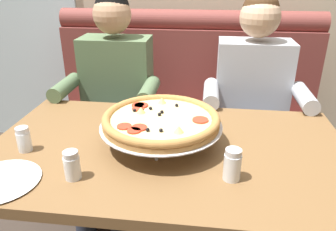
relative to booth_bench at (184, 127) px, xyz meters
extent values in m
cube|color=brown|center=(0.00, -0.13, -0.17)|extent=(1.75, 0.60, 0.46)
cube|color=brown|center=(0.00, 0.26, 0.29)|extent=(1.75, 0.18, 0.65)
cylinder|color=brown|center=(0.00, 0.26, 0.66)|extent=(1.75, 0.14, 0.14)
cube|color=brown|center=(0.00, -0.88, 0.33)|extent=(1.38, 0.82, 0.04)
cylinder|color=black|center=(-0.62, -0.54, -0.04)|extent=(0.06, 0.06, 0.71)
cylinder|color=black|center=(0.62, -0.54, -0.04)|extent=(0.06, 0.06, 0.71)
cube|color=#2D3342|center=(-0.39, -0.38, 0.14)|extent=(0.34, 0.40, 0.15)
cylinder|color=#2D3342|center=(-0.49, -0.63, -0.17)|extent=(0.11, 0.11, 0.46)
cylinder|color=#2D3342|center=(-0.29, -0.63, -0.17)|extent=(0.11, 0.11, 0.46)
cube|color=#56704C|center=(-0.39, -0.16, 0.34)|extent=(0.40, 0.22, 0.56)
cylinder|color=#56704C|center=(-0.62, -0.38, 0.39)|extent=(0.08, 0.28, 0.08)
cylinder|color=#56704C|center=(-0.16, -0.38, 0.39)|extent=(0.08, 0.28, 0.08)
sphere|color=tan|center=(-0.39, -0.18, 0.75)|extent=(0.21, 0.21, 0.21)
sphere|color=black|center=(-0.39, -0.17, 0.78)|extent=(0.19, 0.19, 0.19)
cube|color=#2D3342|center=(0.39, -0.38, 0.14)|extent=(0.34, 0.40, 0.15)
cylinder|color=#2D3342|center=(0.29, -0.63, -0.17)|extent=(0.11, 0.11, 0.46)
cylinder|color=#2D3342|center=(0.49, -0.63, -0.17)|extent=(0.11, 0.11, 0.46)
cube|color=#B2B7C1|center=(0.39, -0.16, 0.34)|extent=(0.40, 0.22, 0.56)
cylinder|color=#B2B7C1|center=(0.16, -0.38, 0.39)|extent=(0.08, 0.28, 0.08)
cylinder|color=#B2B7C1|center=(0.62, -0.38, 0.39)|extent=(0.08, 0.28, 0.08)
sphere|color=#DBB28E|center=(0.39, -0.18, 0.75)|extent=(0.21, 0.21, 0.21)
sphere|color=#472D19|center=(0.39, -0.17, 0.78)|extent=(0.19, 0.19, 0.19)
cylinder|color=silver|center=(-0.03, -0.98, 0.39)|extent=(0.01, 0.01, 0.08)
cylinder|color=silver|center=(-0.13, -0.80, 0.39)|extent=(0.01, 0.01, 0.08)
cylinder|color=silver|center=(0.08, -0.80, 0.39)|extent=(0.01, 0.01, 0.08)
torus|color=silver|center=(-0.03, -0.86, 0.42)|extent=(0.25, 0.25, 0.01)
cylinder|color=silver|center=(-0.03, -0.86, 0.43)|extent=(0.47, 0.47, 0.00)
cylinder|color=#B77F42|center=(-0.03, -0.86, 0.44)|extent=(0.44, 0.44, 0.02)
torus|color=#B77F42|center=(-0.03, -0.86, 0.46)|extent=(0.45, 0.45, 0.03)
cylinder|color=beige|center=(-0.03, -0.86, 0.46)|extent=(0.38, 0.38, 0.01)
cylinder|color=red|center=(-0.12, -0.75, 0.46)|extent=(0.06, 0.06, 0.01)
cylinder|color=red|center=(-0.10, -0.98, 0.46)|extent=(0.05, 0.05, 0.01)
cylinder|color=red|center=(-0.13, -0.79, 0.46)|extent=(0.05, 0.05, 0.01)
cylinder|color=red|center=(-0.14, -0.75, 0.46)|extent=(0.05, 0.05, 0.01)
cylinder|color=red|center=(0.12, -0.86, 0.46)|extent=(0.06, 0.06, 0.01)
cylinder|color=red|center=(-0.09, -0.96, 0.46)|extent=(0.06, 0.06, 0.01)
cylinder|color=red|center=(-0.15, -0.95, 0.46)|extent=(0.05, 0.05, 0.01)
sphere|color=black|center=(0.02, -0.74, 0.47)|extent=(0.01, 0.01, 0.01)
sphere|color=black|center=(-0.06, -0.97, 0.47)|extent=(0.01, 0.01, 0.01)
sphere|color=black|center=(-0.03, -0.82, 0.47)|extent=(0.01, 0.01, 0.01)
sphere|color=black|center=(-0.14, -0.81, 0.47)|extent=(0.01, 0.01, 0.01)
sphere|color=black|center=(-0.01, -0.97, 0.47)|extent=(0.01, 0.01, 0.01)
sphere|color=black|center=(-0.04, -0.84, 0.47)|extent=(0.01, 0.01, 0.01)
sphere|color=black|center=(-0.08, -0.78, 0.47)|extent=(0.01, 0.01, 0.01)
cone|color=#CCC675|center=(0.05, -0.97, 0.47)|extent=(0.04, 0.04, 0.02)
cone|color=#CCC675|center=(-0.04, -0.71, 0.47)|extent=(0.04, 0.04, 0.02)
cone|color=#CCC675|center=(-0.11, -0.82, 0.47)|extent=(0.04, 0.04, 0.02)
cylinder|color=white|center=(-0.53, -0.97, 0.39)|extent=(0.05, 0.05, 0.08)
cylinder|color=#A82D19|center=(-0.53, -0.97, 0.37)|extent=(0.04, 0.04, 0.03)
cylinder|color=silver|center=(-0.53, -0.97, 0.44)|extent=(0.05, 0.05, 0.02)
cylinder|color=white|center=(-0.28, -1.12, 0.39)|extent=(0.05, 0.05, 0.08)
cylinder|color=#4C6633|center=(-0.28, -1.12, 0.38)|extent=(0.04, 0.04, 0.05)
cylinder|color=silver|center=(-0.28, -1.12, 0.44)|extent=(0.05, 0.05, 0.02)
cylinder|color=white|center=(0.23, -1.06, 0.40)|extent=(0.06, 0.06, 0.09)
cylinder|color=silver|center=(0.23, -1.06, 0.38)|extent=(0.05, 0.05, 0.06)
cylinder|color=silver|center=(0.23, -1.06, 0.45)|extent=(0.05, 0.05, 0.02)
cylinder|color=white|center=(-0.50, -1.17, 0.35)|extent=(0.18, 0.18, 0.01)
cone|color=white|center=(-0.50, -1.17, 0.36)|extent=(0.25, 0.25, 0.01)
cylinder|color=black|center=(-1.38, 0.95, -0.18)|extent=(0.02, 0.02, 0.44)
cylinder|color=black|center=(-1.16, 1.08, -0.18)|extent=(0.02, 0.02, 0.44)
cylinder|color=black|center=(-1.51, 1.17, -0.18)|extent=(0.02, 0.02, 0.44)
cylinder|color=black|center=(-1.29, 1.30, -0.18)|extent=(0.02, 0.02, 0.44)
cylinder|color=black|center=(-1.34, 1.12, 0.05)|extent=(0.40, 0.40, 0.02)
cube|color=black|center=(-1.42, 1.26, 0.25)|extent=(0.29, 0.18, 0.42)
camera|label=1|loc=(0.14, -1.96, 0.97)|focal=34.72mm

